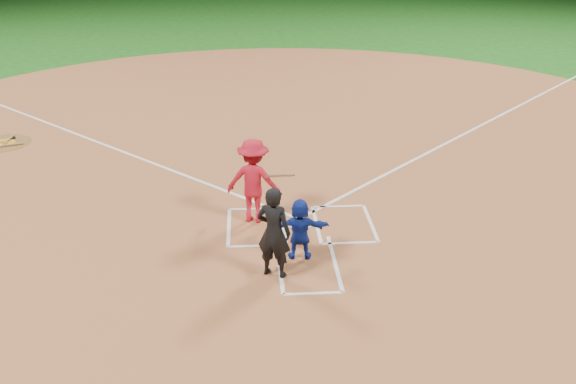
{
  "coord_description": "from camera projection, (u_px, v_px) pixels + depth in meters",
  "views": [
    {
      "loc": [
        -1.12,
        -12.75,
        6.46
      ],
      "look_at": [
        -0.3,
        -0.4,
        1.0
      ],
      "focal_mm": 40.0,
      "sensor_mm": 36.0,
      "label": 1
    }
  ],
  "objects": [
    {
      "name": "on_deck_bat_a",
      "position": [
        9.0,
        139.0,
        19.52
      ],
      "size": [
        0.1,
        0.84,
        0.06
      ],
      "primitive_type": "cylinder",
      "rotation": [
        1.57,
        0.0,
        -0.04
      ],
      "color": "olive",
      "rests_on": "on_deck_circle"
    },
    {
      "name": "on_deck_circle",
      "position": [
        1.0,
        143.0,
        19.3
      ],
      "size": [
        1.7,
        1.7,
        0.01
      ],
      "primitive_type": "cylinder",
      "color": "brown",
      "rests_on": "home_plate_dirt"
    },
    {
      "name": "umpire",
      "position": [
        274.0,
        232.0,
        12.0
      ],
      "size": [
        0.79,
        0.67,
        1.83
      ],
      "primitive_type": "imported",
      "rotation": [
        0.0,
        0.0,
        2.71
      ],
      "color": "black",
      "rests_on": "home_plate_dirt"
    },
    {
      "name": "chalk_markings",
      "position": [
        285.0,
        145.0,
        19.14
      ],
      "size": [
        28.35,
        17.32,
        0.01
      ],
      "color": "white",
      "rests_on": "home_plate_dirt"
    },
    {
      "name": "home_plate_dirt",
      "position": [
        284.0,
        138.0,
        19.79
      ],
      "size": [
        28.0,
        28.0,
        0.01
      ],
      "primitive_type": "cylinder",
      "color": "#975531",
      "rests_on": "ground"
    },
    {
      "name": "on_deck_logo",
      "position": [
        1.0,
        143.0,
        19.3
      ],
      "size": [
        0.8,
        0.8,
        0.0
      ],
      "primitive_type": "cylinder",
      "color": "#C38C16",
      "rests_on": "on_deck_circle"
    },
    {
      "name": "ground",
      "position": [
        300.0,
        225.0,
        14.31
      ],
      "size": [
        120.0,
        120.0,
        0.0
      ],
      "primitive_type": "plane",
      "color": "#165415",
      "rests_on": "ground"
    },
    {
      "name": "on_deck_bat_c",
      "position": [
        8.0,
        145.0,
        19.03
      ],
      "size": [
        0.81,
        0.35,
        0.06
      ],
      "primitive_type": "cylinder",
      "rotation": [
        1.57,
        0.0,
        1.93
      ],
      "color": "#8F5B34",
      "rests_on": "on_deck_circle"
    },
    {
      "name": "catcher",
      "position": [
        300.0,
        229.0,
        12.73
      ],
      "size": [
        1.21,
        0.47,
        1.27
      ],
      "primitive_type": "imported",
      "rotation": [
        0.0,
        0.0,
        3.06
      ],
      "color": "navy",
      "rests_on": "home_plate_dirt"
    },
    {
      "name": "batter_at_plate",
      "position": [
        254.0,
        181.0,
        14.15
      ],
      "size": [
        1.63,
        1.01,
        1.92
      ],
      "color": "red",
      "rests_on": "home_plate_dirt"
    },
    {
      "name": "bat_weight_donut",
      "position": [
        12.0,
        138.0,
        19.67
      ],
      "size": [
        0.19,
        0.19,
        0.05
      ],
      "primitive_type": "torus",
      "color": "black",
      "rests_on": "on_deck_circle"
    },
    {
      "name": "home_plate",
      "position": [
        300.0,
        225.0,
        14.31
      ],
      "size": [
        0.6,
        0.6,
        0.02
      ],
      "primitive_type": "cylinder",
      "rotation": [
        0.0,
        0.0,
        3.14
      ],
      "color": "silver",
      "rests_on": "home_plate_dirt"
    }
  ]
}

